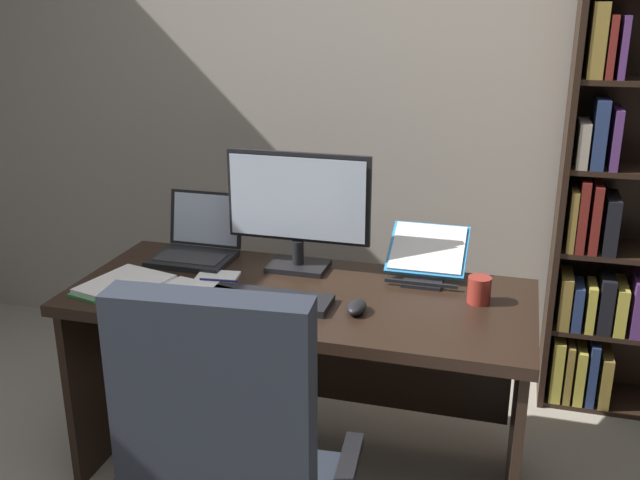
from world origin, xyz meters
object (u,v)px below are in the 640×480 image
(laptop, at_px, (197,245))
(coffee_mug, at_px, (479,290))
(desk, at_px, (307,336))
(keyboard, at_px, (269,299))
(computer_mouse, at_px, (356,307))
(monitor, at_px, (298,210))
(notepad, at_px, (214,282))
(reading_stand_with_book, at_px, (427,254))
(pen, at_px, (219,280))
(open_binder, at_px, (152,292))

(laptop, relative_size, coffee_mug, 3.35)
(desk, bearing_deg, keyboard, -111.06)
(laptop, xyz_separation_m, computer_mouse, (0.72, -0.33, -0.03))
(keyboard, relative_size, computer_mouse, 4.04)
(keyboard, bearing_deg, monitor, 90.00)
(keyboard, bearing_deg, notepad, 156.80)
(computer_mouse, distance_m, reading_stand_with_book, 0.44)
(monitor, bearing_deg, reading_stand_with_book, 8.18)
(laptop, relative_size, computer_mouse, 2.93)
(computer_mouse, height_order, pen, computer_mouse)
(desk, bearing_deg, open_binder, -153.54)
(desk, height_order, laptop, laptop)
(computer_mouse, height_order, reading_stand_with_book, reading_stand_with_book)
(keyboard, relative_size, coffee_mug, 4.62)
(open_binder, xyz_separation_m, pen, (0.18, 0.16, 0.00))
(computer_mouse, bearing_deg, monitor, 132.04)
(open_binder, bearing_deg, monitor, 56.68)
(monitor, xyz_separation_m, open_binder, (-0.41, -0.38, -0.22))
(monitor, distance_m, coffee_mug, 0.71)
(desk, distance_m, keyboard, 0.30)
(monitor, relative_size, pen, 3.87)
(reading_stand_with_book, bearing_deg, monitor, -171.82)
(monitor, height_order, reading_stand_with_book, monitor)
(open_binder, bearing_deg, laptop, 104.80)
(laptop, height_order, pen, laptop)
(monitor, bearing_deg, computer_mouse, -47.96)
(laptop, bearing_deg, desk, -16.55)
(laptop, bearing_deg, open_binder, -88.69)
(monitor, xyz_separation_m, pen, (-0.23, -0.23, -0.22))
(keyboard, distance_m, open_binder, 0.41)
(computer_mouse, xyz_separation_m, reading_stand_with_book, (0.17, 0.40, 0.06))
(laptop, bearing_deg, keyboard, -38.78)
(reading_stand_with_book, height_order, open_binder, reading_stand_with_book)
(pen, bearing_deg, keyboard, -24.99)
(desk, height_order, coffee_mug, coffee_mug)
(computer_mouse, relative_size, reading_stand_with_book, 0.36)
(computer_mouse, xyz_separation_m, notepad, (-0.55, 0.11, -0.02))
(laptop, height_order, computer_mouse, laptop)
(reading_stand_with_book, bearing_deg, notepad, -157.82)
(laptop, xyz_separation_m, open_binder, (0.01, -0.38, -0.04))
(laptop, xyz_separation_m, keyboard, (0.42, -0.33, -0.04))
(monitor, xyz_separation_m, laptop, (-0.42, 0.00, -0.18))
(desk, relative_size, computer_mouse, 15.38)
(computer_mouse, relative_size, coffee_mug, 1.14)
(reading_stand_with_book, bearing_deg, coffee_mug, -45.64)
(reading_stand_with_book, relative_size, notepad, 1.37)
(monitor, height_order, laptop, monitor)
(computer_mouse, bearing_deg, desk, 140.20)
(reading_stand_with_book, height_order, coffee_mug, reading_stand_with_book)
(laptop, distance_m, computer_mouse, 0.79)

